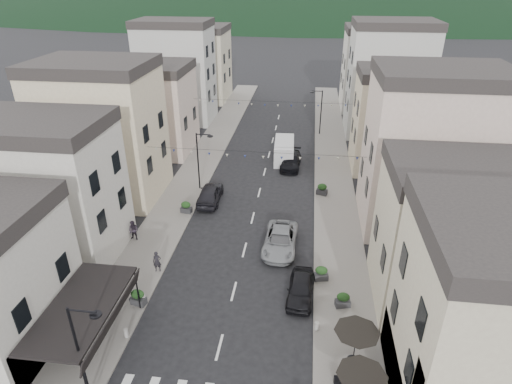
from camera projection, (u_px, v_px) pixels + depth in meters
The scene contains 26 objects.
sidewalk_left at pixel (201, 164), 48.99m from camera, with size 4.00×76.00×0.12m, color slate.
sidewalk_right at pixel (333, 171), 47.32m from camera, with size 4.00×76.00×0.12m, color slate.
hill_backdrop at pixel (308, 4), 284.15m from camera, with size 640.00×360.00×70.00m, color black.
boutique_awning at pixel (86, 308), 23.78m from camera, with size 3.77×7.50×3.28m.
buildings_row_left at pixel (153, 97), 52.03m from camera, with size 10.20×54.16×14.00m.
buildings_row_right at pixel (399, 106), 47.71m from camera, with size 10.20×54.16×14.50m.
cafe_terrace at pixel (361, 379), 20.53m from camera, with size 2.50×8.10×2.53m.
streetlamp_left_near at pixel (82, 345), 20.71m from camera, with size 1.70×0.56×6.00m.
streetlamp_left_far at pixel (200, 156), 41.84m from camera, with size 1.70×0.56×6.00m.
streetlamp_right_far at pixel (319, 108), 56.40m from camera, with size 1.70×0.56×6.00m.
bollards at pixel (217, 349), 24.66m from camera, with size 11.66×10.26×0.60m.
bunting_near at pixel (254, 156), 36.77m from camera, with size 19.00×0.28×0.62m.
bunting_far at pixel (271, 104), 50.86m from camera, with size 19.00×0.28×0.62m.
parked_car_a at pixel (301, 288), 28.86m from camera, with size 1.72×4.28×1.46m, color black.
parked_car_b at pixel (280, 243), 33.76m from camera, with size 1.44×4.13×1.36m, color #2F2F31.
parked_car_c at pixel (280, 240), 33.94m from camera, with size 2.56×5.56×1.55m, color gray.
parked_car_d at pixel (291, 161), 48.15m from camera, with size 2.11×5.19×1.51m, color black.
parked_car_e at pixel (210, 194), 40.83m from camera, with size 2.01×5.00×1.70m, color black.
delivery_van at pixel (284, 150), 49.68m from camera, with size 2.40×5.58×2.63m.
pedestrian_a at pixel (157, 262), 31.16m from camera, with size 0.60×0.39×1.64m, color black.
pedestrian_b at pixel (134, 231), 34.81m from camera, with size 0.84×0.65×1.73m, color #28212C.
planter_la at pixel (138, 297), 28.16m from camera, with size 1.13×0.79×1.15m.
planter_lb at pixel (186, 207), 38.90m from camera, with size 1.06×0.68×1.11m.
planter_ra at pixel (343, 300), 27.98m from camera, with size 1.06×0.75×1.08m.
planter_rb at pixel (321, 273), 30.42m from camera, with size 1.09×0.75×1.12m.
planter_rc at pixel (322, 189), 42.05m from camera, with size 1.17×0.89×1.16m.
Camera 1 is at (4.42, -11.79, 19.82)m, focal length 30.00 mm.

